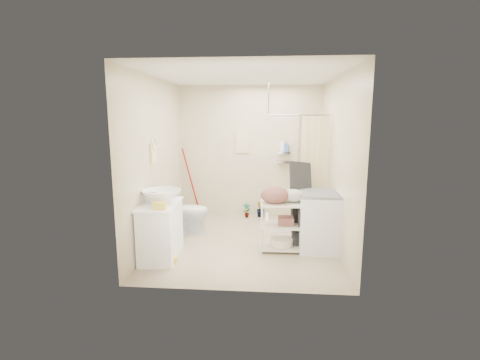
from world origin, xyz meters
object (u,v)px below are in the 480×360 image
object	(u,v)px
toilet	(187,211)
washing_machine	(320,221)
vanity	(161,230)
laundry_rack	(282,222)

from	to	relation	value
toilet	washing_machine	distance (m)	2.27
vanity	laundry_rack	xyz separation A→B (m)	(1.73, 0.39, 0.05)
vanity	laundry_rack	bearing A→B (deg)	9.50
toilet	washing_machine	xyz separation A→B (m)	(2.18, -0.62, 0.06)
laundry_rack	washing_machine	bearing A→B (deg)	7.54
vanity	toilet	distance (m)	1.11
toilet	laundry_rack	world-z (taller)	laundry_rack
toilet	washing_machine	world-z (taller)	washing_machine
vanity	washing_machine	xyz separation A→B (m)	(2.30, 0.48, 0.05)
toilet	laundry_rack	xyz separation A→B (m)	(1.61, -0.71, 0.06)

